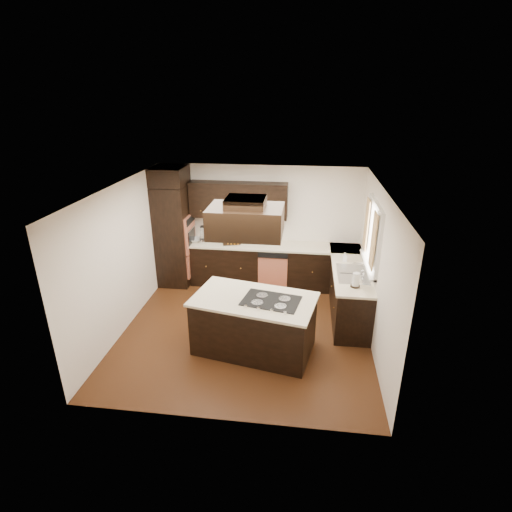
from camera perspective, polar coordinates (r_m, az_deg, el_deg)
name	(u,v)px	position (r m, az deg, el deg)	size (l,w,h in m)	color
floor	(246,330)	(7.12, -1.43, -10.47)	(4.20, 4.20, 0.02)	#5A2F15
ceiling	(244,188)	(6.12, -1.66, 9.70)	(4.20, 4.20, 0.02)	white
wall_back	(260,224)	(8.48, 0.62, 4.55)	(4.20, 0.02, 2.50)	#F1E3D1
wall_front	(218,337)	(4.70, -5.51, -11.47)	(4.20, 0.02, 2.50)	#F1E3D1
wall_left	(122,258)	(7.13, -18.54, -0.23)	(0.02, 4.20, 2.50)	#F1E3D1
wall_right	(378,271)	(6.56, 17.01, -2.04)	(0.02, 4.20, 2.50)	#F1E3D1
oven_column	(174,236)	(8.55, -11.63, 2.87)	(0.65, 0.75, 2.12)	black
wall_oven_face	(190,234)	(8.42, -9.40, 3.18)	(0.05, 0.62, 0.78)	#D26F4F
base_cabinets_back	(260,265)	(8.48, 0.59, -1.32)	(2.93, 0.60, 0.88)	black
base_cabinets_right	(348,289)	(7.67, 13.04, -4.67)	(0.60, 2.40, 0.88)	black
countertop_back	(260,245)	(8.29, 0.59, 1.54)	(2.93, 0.63, 0.04)	beige
countertop_right	(350,267)	(7.47, 13.24, -1.52)	(0.63, 2.40, 0.04)	beige
upper_cabinets	(238,200)	(8.21, -2.52, 7.99)	(2.00, 0.34, 0.72)	black
dishwasher_front	(273,274)	(8.20, 2.38, -2.54)	(0.60, 0.05, 0.72)	#D26F4F
window_frame	(373,235)	(6.92, 16.38, 2.88)	(0.06, 1.32, 1.12)	white
window_pane	(375,235)	(6.92, 16.61, 2.86)	(0.00, 1.20, 1.00)	white
curtain_left	(373,241)	(6.50, 16.42, 2.08)	(0.02, 0.34, 0.90)	#F5E4B2
curtain_right	(366,224)	(7.28, 15.50, 4.38)	(0.02, 0.34, 0.90)	#F5E4B2
sink_rim	(352,274)	(7.14, 13.62, -2.49)	(0.52, 0.84, 0.01)	silver
island	(254,325)	(6.41, -0.29, -9.83)	(1.80, 0.98, 0.88)	black
island_top	(254,299)	(6.17, -0.29, -6.22)	(1.87, 1.05, 0.04)	beige
cooktop	(271,301)	(6.09, 2.15, -6.40)	(0.85, 0.57, 0.01)	black
range_hood	(246,221)	(5.68, -1.47, 5.00)	(1.05, 0.72, 0.42)	black
hood_duct	(246,202)	(5.60, -1.50, 7.69)	(0.55, 0.50, 0.13)	black
blender_base	(203,241)	(8.39, -7.58, 2.12)	(0.15, 0.15, 0.10)	silver
blender_pitcher	(203,233)	(8.33, -7.64, 3.28)	(0.13, 0.13, 0.26)	silver
spice_rack	(232,238)	(8.23, -3.51, 2.60)	(0.36, 0.09, 0.30)	black
mixing_bowl	(194,240)	(8.52, -8.80, 2.28)	(0.29, 0.29, 0.07)	white
soap_bottle	(345,257)	(7.61, 12.56, -0.12)	(0.08, 0.08, 0.17)	white
paper_towel	(356,280)	(6.65, 14.07, -3.35)	(0.11, 0.11, 0.25)	white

